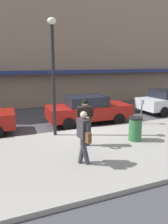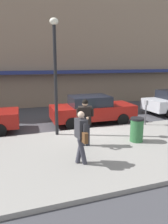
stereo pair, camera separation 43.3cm
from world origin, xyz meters
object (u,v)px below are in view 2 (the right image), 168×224
(street_lamp_post, at_px, (55,66))
(man_texting_on_phone, at_px, (85,118))
(pedestrian_with_bag, at_px, (81,135))
(trash_bin, at_px, (137,130))
(parked_sedan_mid, at_px, (92,109))
(parking_meter, at_px, (146,109))

(street_lamp_post, bearing_deg, man_texting_on_phone, -66.20)
(pedestrian_with_bag, bearing_deg, trash_bin, 23.52)
(trash_bin, bearing_deg, man_texting_on_phone, 173.77)
(street_lamp_post, bearing_deg, pedestrian_with_bag, -87.90)
(man_texting_on_phone, distance_m, pedestrian_with_bag, 1.57)
(pedestrian_with_bag, bearing_deg, man_texting_on_phone, 66.41)
(parked_sedan_mid, xyz_separation_m, pedestrian_with_bag, (-2.19, -4.76, 0.32))
(parked_sedan_mid, height_order, pedestrian_with_bag, pedestrian_with_bag)
(parking_meter, distance_m, trash_bin, 2.65)
(pedestrian_with_bag, bearing_deg, parking_meter, 35.01)
(pedestrian_with_bag, xyz_separation_m, trash_bin, (2.75, 1.20, -0.47))
(parking_meter, bearing_deg, street_lamp_post, -179.38)
(man_texting_on_phone, relative_size, trash_bin, 1.84)
(parking_meter, height_order, trash_bin, parking_meter)
(parking_meter, bearing_deg, pedestrian_with_bag, -144.99)
(parked_sedan_mid, xyz_separation_m, trash_bin, (0.56, -3.57, -0.16))
(parked_sedan_mid, distance_m, parking_meter, 2.82)
(street_lamp_post, distance_m, parking_meter, 5.10)
(parked_sedan_mid, distance_m, street_lamp_post, 3.69)
(parked_sedan_mid, relative_size, man_texting_on_phone, 2.53)
(parked_sedan_mid, relative_size, pedestrian_with_bag, 2.68)
(man_texting_on_phone, bearing_deg, street_lamp_post, 113.80)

